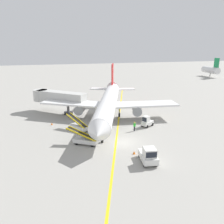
{
  "coord_description": "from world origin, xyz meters",
  "views": [
    {
      "loc": [
        -10.8,
        -32.49,
        14.97
      ],
      "look_at": [
        0.42,
        8.63,
        2.5
      ],
      "focal_mm": 37.57,
      "sensor_mm": 36.0,
      "label": 1
    }
  ],
  "objects_px": {
    "baggage_tug_near_wing": "(147,122)",
    "belt_loader_forward_hold": "(85,139)",
    "belt_loader_aft_hold": "(79,126)",
    "airliner": "(108,103)",
    "safety_cone_nose_right": "(134,153)",
    "safety_cone_wingtip_left": "(96,113)",
    "ground_crew_marshaller": "(134,126)",
    "jet_bridge": "(56,97)",
    "pushback_tug": "(149,155)",
    "safety_cone_nose_left": "(52,124)"
  },
  "relations": [
    {
      "from": "baggage_tug_near_wing",
      "to": "belt_loader_forward_hold",
      "type": "bearing_deg",
      "value": -158.19
    },
    {
      "from": "belt_loader_aft_hold",
      "to": "airliner",
      "type": "bearing_deg",
      "value": 35.84
    },
    {
      "from": "safety_cone_nose_right",
      "to": "safety_cone_wingtip_left",
      "type": "distance_m",
      "value": 20.76
    },
    {
      "from": "baggage_tug_near_wing",
      "to": "safety_cone_nose_right",
      "type": "relative_size",
      "value": 6.2
    },
    {
      "from": "belt_loader_aft_hold",
      "to": "ground_crew_marshaller",
      "type": "height_order",
      "value": "belt_loader_aft_hold"
    },
    {
      "from": "ground_crew_marshaller",
      "to": "safety_cone_nose_right",
      "type": "bearing_deg",
      "value": -110.8
    },
    {
      "from": "safety_cone_nose_right",
      "to": "safety_cone_wingtip_left",
      "type": "bearing_deg",
      "value": 93.49
    },
    {
      "from": "airliner",
      "to": "jet_bridge",
      "type": "relative_size",
      "value": 3.01
    },
    {
      "from": "baggage_tug_near_wing",
      "to": "pushback_tug",
      "type": "bearing_deg",
      "value": -112.56
    },
    {
      "from": "belt_loader_forward_hold",
      "to": "safety_cone_nose_left",
      "type": "height_order",
      "value": "belt_loader_forward_hold"
    },
    {
      "from": "belt_loader_aft_hold",
      "to": "safety_cone_nose_right",
      "type": "distance_m",
      "value": 13.2
    },
    {
      "from": "safety_cone_nose_right",
      "to": "safety_cone_nose_left",
      "type": "bearing_deg",
      "value": 124.61
    },
    {
      "from": "jet_bridge",
      "to": "belt_loader_forward_hold",
      "type": "bearing_deg",
      "value": -79.7
    },
    {
      "from": "pushback_tug",
      "to": "baggage_tug_near_wing",
      "type": "relative_size",
      "value": 1.4
    },
    {
      "from": "safety_cone_nose_left",
      "to": "safety_cone_nose_right",
      "type": "relative_size",
      "value": 1.0
    },
    {
      "from": "airliner",
      "to": "safety_cone_wingtip_left",
      "type": "distance_m",
      "value": 5.61
    },
    {
      "from": "jet_bridge",
      "to": "safety_cone_nose_left",
      "type": "bearing_deg",
      "value": -98.85
    },
    {
      "from": "airliner",
      "to": "pushback_tug",
      "type": "distance_m",
      "value": 19.37
    },
    {
      "from": "safety_cone_nose_left",
      "to": "jet_bridge",
      "type": "bearing_deg",
      "value": 81.15
    },
    {
      "from": "baggage_tug_near_wing",
      "to": "ground_crew_marshaller",
      "type": "relative_size",
      "value": 1.6
    },
    {
      "from": "jet_bridge",
      "to": "safety_cone_wingtip_left",
      "type": "height_order",
      "value": "jet_bridge"
    },
    {
      "from": "pushback_tug",
      "to": "airliner",
      "type": "bearing_deg",
      "value": 91.41
    },
    {
      "from": "safety_cone_wingtip_left",
      "to": "safety_cone_nose_left",
      "type": "bearing_deg",
      "value": -152.88
    },
    {
      "from": "safety_cone_wingtip_left",
      "to": "safety_cone_nose_right",
      "type": "bearing_deg",
      "value": -86.51
    },
    {
      "from": "pushback_tug",
      "to": "ground_crew_marshaller",
      "type": "distance_m",
      "value": 11.49
    },
    {
      "from": "safety_cone_nose_left",
      "to": "ground_crew_marshaller",
      "type": "bearing_deg",
      "value": -27.25
    },
    {
      "from": "belt_loader_forward_hold",
      "to": "safety_cone_nose_left",
      "type": "bearing_deg",
      "value": 114.21
    },
    {
      "from": "pushback_tug",
      "to": "belt_loader_aft_hold",
      "type": "relative_size",
      "value": 0.78
    },
    {
      "from": "belt_loader_forward_hold",
      "to": "safety_cone_nose_left",
      "type": "xyz_separation_m",
      "value": [
        -4.79,
        10.64,
        -0.56
      ]
    },
    {
      "from": "baggage_tug_near_wing",
      "to": "belt_loader_aft_hold",
      "type": "distance_m",
      "value": 12.59
    },
    {
      "from": "belt_loader_aft_hold",
      "to": "pushback_tug",
      "type": "bearing_deg",
      "value": -63.56
    },
    {
      "from": "pushback_tug",
      "to": "baggage_tug_near_wing",
      "type": "bearing_deg",
      "value": 67.44
    },
    {
      "from": "pushback_tug",
      "to": "baggage_tug_near_wing",
      "type": "distance_m",
      "value": 13.93
    },
    {
      "from": "pushback_tug",
      "to": "safety_cone_nose_right",
      "type": "xyz_separation_m",
      "value": [
        -0.96,
        2.75,
        -0.77
      ]
    },
    {
      "from": "airliner",
      "to": "safety_cone_nose_right",
      "type": "bearing_deg",
      "value": -91.68
    },
    {
      "from": "baggage_tug_near_wing",
      "to": "belt_loader_forward_hold",
      "type": "xyz_separation_m",
      "value": [
        -12.41,
        -4.97,
        -0.15
      ]
    },
    {
      "from": "pushback_tug",
      "to": "jet_bridge",
      "type": "bearing_deg",
      "value": 111.33
    },
    {
      "from": "airliner",
      "to": "belt_loader_aft_hold",
      "type": "distance_m",
      "value": 8.65
    },
    {
      "from": "belt_loader_aft_hold",
      "to": "safety_cone_wingtip_left",
      "type": "relative_size",
      "value": 11.15
    },
    {
      "from": "baggage_tug_near_wing",
      "to": "safety_cone_nose_left",
      "type": "xyz_separation_m",
      "value": [
        -17.2,
        5.68,
        -0.71
      ]
    },
    {
      "from": "belt_loader_aft_hold",
      "to": "ground_crew_marshaller",
      "type": "distance_m",
      "value": 9.94
    },
    {
      "from": "belt_loader_forward_hold",
      "to": "belt_loader_aft_hold",
      "type": "height_order",
      "value": "same"
    },
    {
      "from": "ground_crew_marshaller",
      "to": "safety_cone_nose_right",
      "type": "relative_size",
      "value": 3.86
    },
    {
      "from": "pushback_tug",
      "to": "safety_cone_nose_right",
      "type": "bearing_deg",
      "value": 109.18
    },
    {
      "from": "pushback_tug",
      "to": "safety_cone_wingtip_left",
      "type": "xyz_separation_m",
      "value": [
        -2.22,
        23.47,
        -0.77
      ]
    },
    {
      "from": "airliner",
      "to": "belt_loader_aft_hold",
      "type": "height_order",
      "value": "airliner"
    },
    {
      "from": "ground_crew_marshaller",
      "to": "safety_cone_wingtip_left",
      "type": "height_order",
      "value": "ground_crew_marshaller"
    },
    {
      "from": "airliner",
      "to": "safety_cone_nose_right",
      "type": "xyz_separation_m",
      "value": [
        -0.48,
        -16.46,
        -3.2
      ]
    },
    {
      "from": "belt_loader_aft_hold",
      "to": "safety_cone_nose_right",
      "type": "height_order",
      "value": "belt_loader_aft_hold"
    },
    {
      "from": "baggage_tug_near_wing",
      "to": "airliner",
      "type": "bearing_deg",
      "value": 132.5
    }
  ]
}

